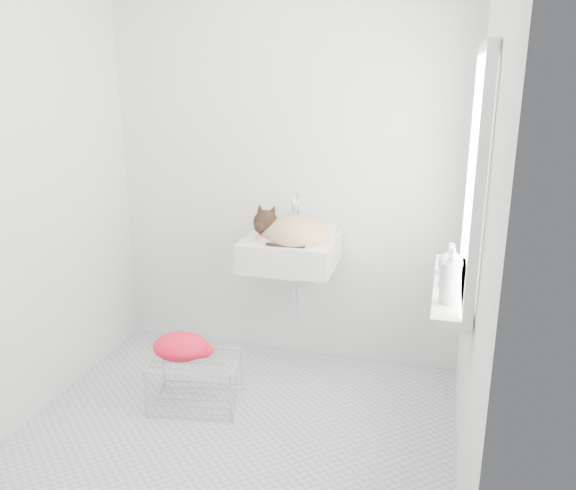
% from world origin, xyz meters
% --- Properties ---
extents(floor, '(2.20, 2.00, 0.02)m').
position_xyz_m(floor, '(0.00, 0.00, 0.00)').
color(floor, silver).
rests_on(floor, ground).
extents(back_wall, '(2.20, 0.02, 2.50)m').
position_xyz_m(back_wall, '(0.00, 1.00, 1.25)').
color(back_wall, white).
rests_on(back_wall, ground).
extents(right_wall, '(0.02, 2.00, 2.50)m').
position_xyz_m(right_wall, '(1.10, 0.00, 1.25)').
color(right_wall, white).
rests_on(right_wall, ground).
extents(left_wall, '(0.02, 2.00, 2.50)m').
position_xyz_m(left_wall, '(-1.10, 0.00, 1.25)').
color(left_wall, white).
rests_on(left_wall, ground).
extents(window_glass, '(0.01, 0.80, 1.00)m').
position_xyz_m(window_glass, '(1.09, 0.20, 1.35)').
color(window_glass, white).
rests_on(window_glass, right_wall).
extents(window_frame, '(0.04, 0.90, 1.10)m').
position_xyz_m(window_frame, '(1.07, 0.20, 1.35)').
color(window_frame, white).
rests_on(window_frame, right_wall).
extents(windowsill, '(0.16, 0.88, 0.04)m').
position_xyz_m(windowsill, '(1.01, 0.20, 0.83)').
color(windowsill, white).
rests_on(windowsill, right_wall).
extents(sink, '(0.53, 0.46, 0.21)m').
position_xyz_m(sink, '(0.10, 0.74, 0.85)').
color(sink, white).
rests_on(sink, back_wall).
extents(faucet, '(0.19, 0.14, 0.19)m').
position_xyz_m(faucet, '(0.10, 0.92, 0.99)').
color(faucet, silver).
rests_on(faucet, sink).
extents(cat, '(0.47, 0.41, 0.27)m').
position_xyz_m(cat, '(0.11, 0.72, 0.89)').
color(cat, tan).
rests_on(cat, sink).
extents(wire_rack, '(0.51, 0.40, 0.28)m').
position_xyz_m(wire_rack, '(-0.31, 0.22, 0.15)').
color(wire_rack, beige).
rests_on(wire_rack, floor).
extents(towel, '(0.32, 0.24, 0.13)m').
position_xyz_m(towel, '(-0.38, 0.22, 0.31)').
color(towel, red).
rests_on(towel, wire_rack).
extents(bottle_a, '(0.09, 0.09, 0.21)m').
position_xyz_m(bottle_a, '(1.00, -0.05, 0.85)').
color(bottle_a, silver).
rests_on(bottle_a, windowsill).
extents(bottle_b, '(0.09, 0.10, 0.16)m').
position_xyz_m(bottle_b, '(1.00, 0.16, 0.85)').
color(bottle_b, '#286E70').
rests_on(bottle_b, windowsill).
extents(bottle_c, '(0.16, 0.16, 0.15)m').
position_xyz_m(bottle_c, '(1.00, 0.34, 0.85)').
color(bottle_c, white).
rests_on(bottle_c, windowsill).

